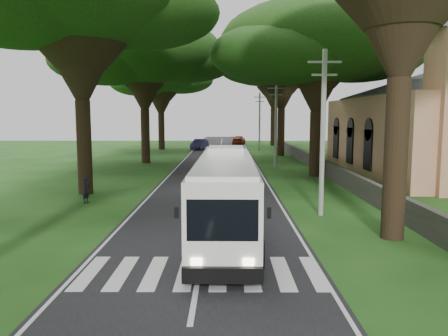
# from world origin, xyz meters

# --- Properties ---
(ground) EXTENTS (140.00, 140.00, 0.00)m
(ground) POSITION_xyz_m (0.00, 0.00, 0.00)
(ground) COLOR #1B4212
(ground) RESTS_ON ground
(road) EXTENTS (8.00, 120.00, 0.04)m
(road) POSITION_xyz_m (0.00, 25.00, 0.01)
(road) COLOR black
(road) RESTS_ON ground
(crosswalk) EXTENTS (8.00, 3.00, 0.01)m
(crosswalk) POSITION_xyz_m (0.00, -2.00, 0.00)
(crosswalk) COLOR silver
(crosswalk) RESTS_ON ground
(property_wall) EXTENTS (0.35, 50.00, 1.20)m
(property_wall) POSITION_xyz_m (9.00, 24.00, 0.60)
(property_wall) COLOR #383533
(property_wall) RESTS_ON ground
(church) EXTENTS (14.00, 24.00, 11.60)m
(church) POSITION_xyz_m (17.86, 21.55, 4.91)
(church) COLOR tan
(church) RESTS_ON ground
(pole_near) EXTENTS (1.60, 0.24, 8.00)m
(pole_near) POSITION_xyz_m (5.50, 6.00, 4.18)
(pole_near) COLOR gray
(pole_near) RESTS_ON ground
(pole_mid) EXTENTS (1.60, 0.24, 8.00)m
(pole_mid) POSITION_xyz_m (5.50, 26.00, 4.18)
(pole_mid) COLOR gray
(pole_mid) RESTS_ON ground
(pole_far) EXTENTS (1.60, 0.24, 8.00)m
(pole_far) POSITION_xyz_m (5.50, 46.00, 4.18)
(pole_far) COLOR gray
(pole_far) RESTS_ON ground
(tree_l_mida) EXTENTS (14.10, 14.10, 14.89)m
(tree_l_mida) POSITION_xyz_m (-8.00, 12.00, 11.75)
(tree_l_mida) COLOR black
(tree_l_mida) RESTS_ON ground
(tree_l_midb) EXTENTS (15.98, 15.98, 14.68)m
(tree_l_midb) POSITION_xyz_m (-7.50, 30.00, 11.22)
(tree_l_midb) COLOR black
(tree_l_midb) RESTS_ON ground
(tree_l_far) EXTENTS (12.41, 12.41, 13.16)m
(tree_l_far) POSITION_xyz_m (-8.50, 48.00, 10.35)
(tree_l_far) COLOR black
(tree_l_far) RESTS_ON ground
(tree_r_mida) EXTENTS (15.32, 15.32, 13.82)m
(tree_r_mida) POSITION_xyz_m (8.00, 20.00, 10.49)
(tree_r_mida) COLOR black
(tree_r_mida) RESTS_ON ground
(tree_r_midb) EXTENTS (13.85, 13.85, 14.51)m
(tree_r_midb) POSITION_xyz_m (7.50, 38.00, 11.43)
(tree_r_midb) COLOR black
(tree_r_midb) RESTS_ON ground
(tree_r_far) EXTENTS (12.44, 12.44, 15.11)m
(tree_r_far) POSITION_xyz_m (8.50, 56.00, 12.24)
(tree_r_far) COLOR black
(tree_r_far) RESTS_ON ground
(coach_bus) EXTENTS (2.66, 10.88, 3.20)m
(coach_bus) POSITION_xyz_m (0.80, 2.10, 1.72)
(coach_bus) COLOR white
(coach_bus) RESTS_ON ground
(distant_car_a) EXTENTS (2.22, 4.56, 1.50)m
(distant_car_a) POSITION_xyz_m (-0.80, 35.47, 0.78)
(distant_car_a) COLOR #A9A9AE
(distant_car_a) RESTS_ON road
(distant_car_b) EXTENTS (2.52, 4.70, 1.47)m
(distant_car_b) POSITION_xyz_m (-3.00, 47.84, 0.76)
(distant_car_b) COLOR #242351
(distant_car_b) RESTS_ON road
(distant_car_c) EXTENTS (2.56, 5.10, 1.42)m
(distant_car_c) POSITION_xyz_m (3.00, 58.76, 0.74)
(distant_car_c) COLOR maroon
(distant_car_c) RESTS_ON road
(pedestrian) EXTENTS (0.47, 0.62, 1.51)m
(pedestrian) POSITION_xyz_m (-7.00, 8.96, 0.75)
(pedestrian) COLOR black
(pedestrian) RESTS_ON ground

